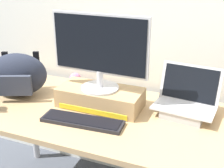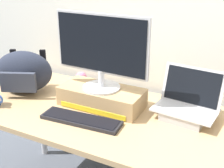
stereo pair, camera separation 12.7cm
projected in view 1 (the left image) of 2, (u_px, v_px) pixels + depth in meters
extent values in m
cube|color=tan|center=(112.00, 116.00, 1.66)|extent=(1.73, 0.75, 0.03)
cylinder|color=#B2B2B7|center=(33.00, 120.00, 2.35)|extent=(0.05, 0.05, 0.70)
cube|color=tan|center=(100.00, 97.00, 1.72)|extent=(0.49, 0.23, 0.11)
cube|color=yellow|center=(92.00, 112.00, 1.64)|extent=(0.41, 0.00, 0.03)
cylinder|color=silver|center=(100.00, 88.00, 1.70)|extent=(0.22, 0.22, 0.01)
cylinder|color=silver|center=(100.00, 79.00, 1.68)|extent=(0.04, 0.04, 0.10)
cube|color=silver|center=(99.00, 44.00, 1.60)|extent=(0.56, 0.04, 0.33)
cube|color=black|center=(98.00, 45.00, 1.59)|extent=(0.54, 0.02, 0.31)
cube|color=#ADADB2|center=(184.00, 112.00, 1.63)|extent=(0.24, 0.22, 0.05)
cube|color=silver|center=(185.00, 107.00, 1.61)|extent=(0.35, 0.24, 0.01)
cube|color=#B7B7BC|center=(185.00, 105.00, 1.63)|extent=(0.30, 0.15, 0.00)
cube|color=silver|center=(190.00, 84.00, 1.64)|extent=(0.33, 0.09, 0.21)
cube|color=black|center=(190.00, 84.00, 1.63)|extent=(0.30, 0.08, 0.18)
cube|color=black|center=(82.00, 121.00, 1.56)|extent=(0.45, 0.15, 0.02)
cube|color=black|center=(82.00, 119.00, 1.55)|extent=(0.42, 0.13, 0.00)
ellipsoid|color=#232838|center=(18.00, 75.00, 1.84)|extent=(0.41, 0.32, 0.27)
cube|color=#333847|center=(13.00, 86.00, 1.75)|extent=(0.21, 0.11, 0.12)
cube|color=black|center=(7.00, 67.00, 1.93)|extent=(0.04, 0.03, 0.20)
cube|color=black|center=(37.00, 67.00, 1.94)|extent=(0.04, 0.03, 0.20)
sphere|color=#CC7099|center=(75.00, 79.00, 2.04)|extent=(0.08, 0.08, 0.08)
sphere|color=black|center=(71.00, 79.00, 2.01)|extent=(0.01, 0.01, 0.01)
sphere|color=black|center=(75.00, 79.00, 2.00)|extent=(0.01, 0.01, 0.01)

